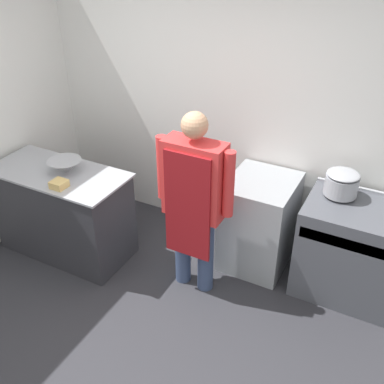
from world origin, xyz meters
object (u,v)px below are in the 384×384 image
at_px(fridge_unit, 259,222).
at_px(person_cook, 194,195).
at_px(stove, 350,250).
at_px(mixing_bowl, 65,166).
at_px(stock_pot, 342,183).
at_px(plastic_tub, 59,184).

relative_size(fridge_unit, person_cook, 0.53).
bearing_deg(stove, fridge_unit, 179.34).
xyz_separation_m(stove, mixing_bowl, (-2.50, -0.66, 0.51)).
relative_size(fridge_unit, stock_pot, 3.22).
bearing_deg(person_cook, plastic_tub, -163.78).
xyz_separation_m(fridge_unit, person_cook, (-0.38, -0.58, 0.51)).
relative_size(plastic_tub, stock_pot, 0.46).
bearing_deg(mixing_bowl, stove, 14.80).
relative_size(fridge_unit, plastic_tub, 6.98).
bearing_deg(stove, plastic_tub, -159.16).
bearing_deg(stock_pot, fridge_unit, -170.93).
bearing_deg(stove, person_cook, -155.10).
height_order(stove, plastic_tub, plastic_tub).
bearing_deg(person_cook, fridge_unit, 56.31).
distance_m(mixing_bowl, stock_pot, 2.43).
bearing_deg(mixing_bowl, plastic_tub, -60.13).
xyz_separation_m(fridge_unit, mixing_bowl, (-1.66, -0.67, 0.50)).
height_order(mixing_bowl, plastic_tub, mixing_bowl).
distance_m(stove, person_cook, 1.44).
distance_m(stove, mixing_bowl, 2.63).
distance_m(person_cook, stock_pot, 1.24).
xyz_separation_m(stove, person_cook, (-1.22, -0.57, 0.52)).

